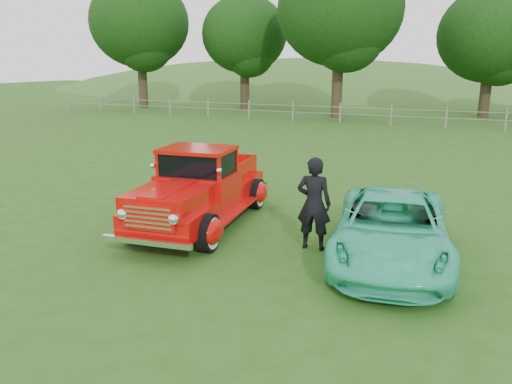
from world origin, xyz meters
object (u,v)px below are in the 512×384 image
at_px(tree_far_west, 139,23).
at_px(tree_near_east, 492,35).
at_px(red_pickup, 200,190).
at_px(man, 314,204).
at_px(tree_mid_west, 244,35).
at_px(tree_near_west, 340,9).
at_px(teal_sedan, 392,229).

bearing_deg(tree_far_west, tree_near_east, 6.84).
bearing_deg(red_pickup, tree_far_west, 122.18).
height_order(red_pickup, man, man).
bearing_deg(red_pickup, tree_mid_west, 106.74).
height_order(tree_near_east, red_pickup, tree_near_east).
relative_size(tree_mid_west, red_pickup, 1.65).
height_order(tree_near_west, red_pickup, tree_near_west).
bearing_deg(man, teal_sedan, 174.48).
height_order(tree_far_west, red_pickup, tree_far_west).
bearing_deg(tree_mid_west, tree_near_east, 3.37).
bearing_deg(tree_mid_west, teal_sedan, -60.67).
distance_m(tree_mid_west, red_pickup, 28.79).
relative_size(tree_far_west, tree_mid_west, 1.17).
xyz_separation_m(tree_mid_west, teal_sedan, (15.05, -26.78, -4.93)).
distance_m(red_pickup, man, 2.85).
bearing_deg(teal_sedan, man, 171.99).
distance_m(tree_far_west, tree_near_west, 16.03).
height_order(tree_near_west, man, tree_near_west).
bearing_deg(tree_near_west, tree_far_west, 176.42).
xyz_separation_m(tree_near_west, man, (5.55, -23.76, -5.87)).
distance_m(tree_near_west, man, 25.10).
height_order(tree_far_west, tree_mid_west, tree_far_west).
relative_size(teal_sedan, man, 2.39).
bearing_deg(tree_mid_west, red_pickup, -67.77).
bearing_deg(tree_near_west, man, -76.87).
bearing_deg(tree_near_east, red_pickup, -102.92).
xyz_separation_m(tree_near_west, teal_sedan, (7.05, -23.78, -6.18)).
xyz_separation_m(tree_mid_west, tree_near_east, (17.00, 1.00, -0.30)).
xyz_separation_m(tree_near_east, man, (-3.45, -27.76, -4.32)).
bearing_deg(teal_sedan, tree_mid_west, 111.77).
xyz_separation_m(tree_near_east, teal_sedan, (-1.95, -27.78, -4.63)).
relative_size(tree_near_west, teal_sedan, 2.35).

